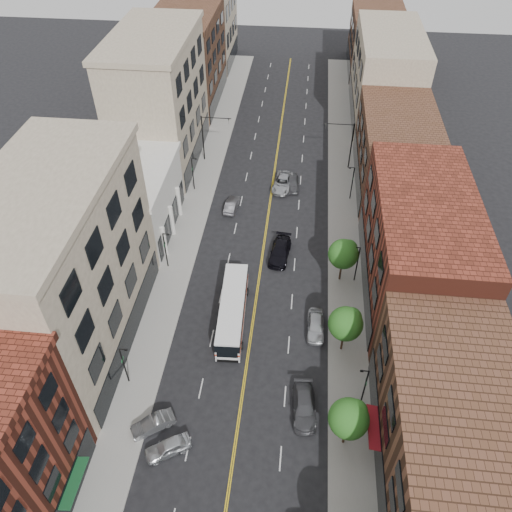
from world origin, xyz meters
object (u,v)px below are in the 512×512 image
(car_lane_c, at_px, (293,183))
(car_angle_a, at_px, (168,447))
(car_parked_far, at_px, (316,325))
(car_lane_a, at_px, (280,251))
(city_bus, at_px, (233,309))
(car_parked_mid, at_px, (304,407))
(car_angle_b, at_px, (153,424))
(car_lane_behind, at_px, (232,205))
(car_lane_b, at_px, (283,183))

(car_lane_c, bearing_deg, car_angle_a, -103.76)
(car_angle_a, distance_m, car_lane_c, 41.25)
(car_parked_far, distance_m, car_lane_a, 11.97)
(city_bus, bearing_deg, car_parked_mid, -54.29)
(car_parked_far, height_order, car_lane_a, car_lane_a)
(car_lane_a, xyz_separation_m, car_lane_c, (0.75, 14.70, -0.06))
(car_angle_b, relative_size, car_lane_behind, 0.94)
(car_angle_a, distance_m, car_angle_b, 2.69)
(car_angle_a, distance_m, car_lane_behind, 34.48)
(car_lane_a, distance_m, car_lane_b, 14.65)
(car_lane_behind, bearing_deg, car_lane_c, -138.22)
(city_bus, bearing_deg, car_lane_a, 65.34)
(car_lane_behind, bearing_deg, car_lane_a, 134.35)
(car_parked_mid, bearing_deg, car_parked_far, 80.16)
(car_angle_a, height_order, car_angle_b, car_angle_a)
(car_angle_b, xyz_separation_m, car_lane_a, (9.54, 23.68, 0.16))
(car_angle_b, distance_m, car_parked_far, 18.87)
(city_bus, distance_m, car_parked_mid, 12.83)
(car_parked_far, height_order, car_lane_c, car_parked_far)
(city_bus, xyz_separation_m, car_lane_b, (3.64, 25.24, -0.91))
(car_parked_far, bearing_deg, car_parked_mid, -95.59)
(car_angle_a, distance_m, car_lane_b, 40.93)
(car_angle_b, relative_size, car_lane_b, 0.69)
(city_bus, bearing_deg, car_lane_b, 79.11)
(car_lane_a, height_order, car_lane_b, car_lane_a)
(car_parked_far, xyz_separation_m, car_lane_a, (-4.52, 11.09, 0.04))
(car_angle_b, relative_size, car_parked_mid, 0.76)
(car_angle_a, bearing_deg, car_lane_c, 136.87)
(city_bus, xyz_separation_m, car_angle_a, (-3.46, -15.07, -1.01))
(car_angle_b, relative_size, car_lane_a, 0.71)
(car_parked_far, bearing_deg, car_lane_c, 97.85)
(car_angle_a, xyz_separation_m, car_parked_far, (12.26, 14.58, 0.09))
(city_bus, relative_size, car_parked_mid, 2.24)
(car_parked_mid, xyz_separation_m, car_lane_a, (-3.66, 20.63, 0.06))
(car_parked_mid, distance_m, car_lane_a, 20.95)
(car_lane_c, bearing_deg, car_angle_b, -106.89)
(city_bus, height_order, car_parked_far, city_bus)
(car_lane_a, bearing_deg, car_parked_far, -61.89)
(city_bus, height_order, car_parked_mid, city_bus)
(car_angle_a, height_order, car_lane_behind, car_lane_behind)
(car_parked_mid, bearing_deg, car_angle_b, -171.70)
(car_lane_a, distance_m, car_lane_c, 14.72)
(car_parked_mid, relative_size, car_lane_behind, 1.23)
(car_angle_a, xyz_separation_m, car_lane_behind, (0.55, 34.47, 0.00))
(car_parked_mid, height_order, car_lane_c, car_parked_mid)
(city_bus, height_order, car_lane_c, city_bus)
(car_angle_b, height_order, car_lane_behind, car_lane_behind)
(car_parked_far, xyz_separation_m, car_lane_c, (-3.77, 25.78, -0.03))
(car_parked_mid, height_order, car_lane_a, car_lane_a)
(car_lane_c, bearing_deg, car_parked_far, -83.56)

